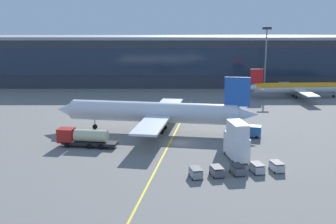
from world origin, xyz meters
The scene contains 14 objects.
ground_plane centered at (0.00, 0.00, 0.00)m, with size 700.00×700.00×0.00m, color slate.
apron_lead_in_line centered at (-1.58, 2.00, 0.00)m, with size 0.30×80.00×0.01m, color yellow.
terminal_building centered at (17.34, 70.60, 8.26)m, with size 191.26×16.62×16.47m.
main_airliner centered at (-4.94, 8.37, 4.06)m, with size 41.57×33.14×11.57m.
fuel_tanker centered at (-17.46, -2.33, 1.75)m, with size 11.06×4.19×3.25m.
crew_van centered at (13.48, 4.12, 1.31)m, with size 5.36×3.23×2.30m.
catering_lift centered at (9.10, -9.45, 3.07)m, with size 3.51×7.10×6.30m.
baggage_cart_0 centered at (1.86, -18.10, 0.78)m, with size 2.10×2.92×1.48m.
baggage_cart_1 centered at (4.99, -17.41, 0.78)m, with size 2.10×2.92×1.48m.
baggage_cart_2 centered at (8.11, -16.73, 0.78)m, with size 2.10×2.92×1.48m.
baggage_cart_3 centered at (11.24, -16.04, 0.78)m, with size 2.10×2.92×1.48m.
baggage_cart_4 centered at (14.37, -15.36, 0.78)m, with size 2.10×2.92×1.48m.
commuter_jet_far centered at (35.78, 46.29, 2.92)m, with size 32.36×25.71×8.43m.
apron_light_mast_0 centered at (28.13, 58.64, 11.81)m, with size 2.80×0.50×19.80m.
Camera 1 is at (-2.19, -79.55, 23.24)m, focal length 47.52 mm.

